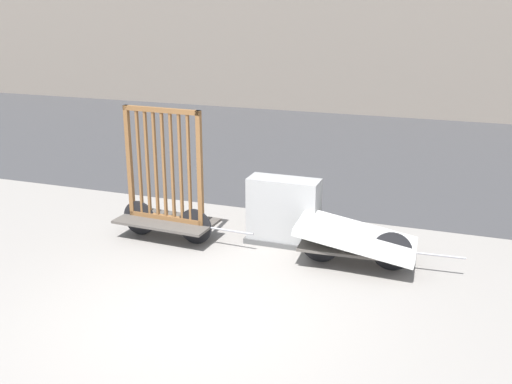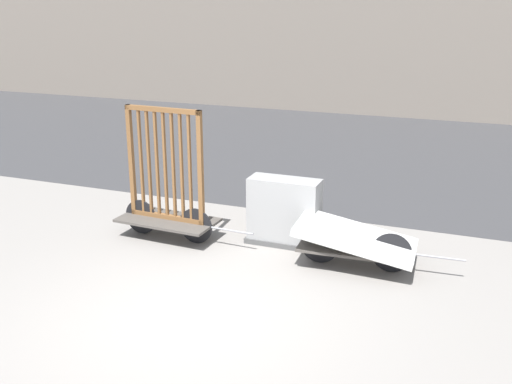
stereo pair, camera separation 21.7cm
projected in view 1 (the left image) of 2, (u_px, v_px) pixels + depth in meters
The scene contains 5 objects.
ground_plane at pixel (197, 317), 7.09m from camera, with size 60.00×60.00×0.00m, color gray.
road_strip at pixel (347, 150), 14.96m from camera, with size 56.00×9.87×0.01m.
bike_cart_with_bedframe at pixel (166, 198), 9.21m from camera, with size 2.25×0.83×2.07m.
bike_cart_with_mattress at pixel (356, 239), 8.34m from camera, with size 2.32×1.03×0.64m.
utility_cabinet at pixel (284, 214), 9.12m from camera, with size 1.14×0.48×1.03m.
Camera 1 is at (2.79, -5.69, 3.58)m, focal length 42.00 mm.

